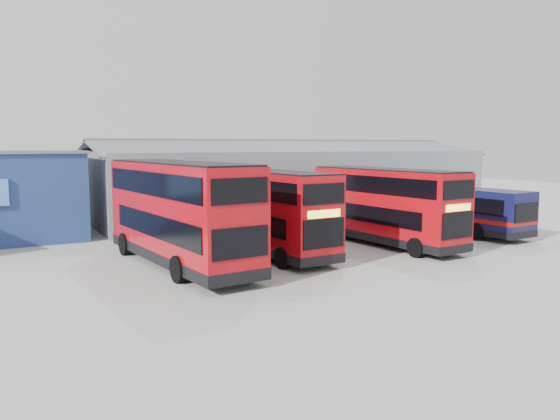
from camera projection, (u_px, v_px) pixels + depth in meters
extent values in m
plane|color=#9D9D98|center=(354.00, 279.00, 22.24)|extent=(120.00, 120.00, 0.00)
cube|color=gray|center=(288.00, 182.00, 43.20)|extent=(30.00, 12.00, 5.00)
cube|color=slate|center=(306.00, 148.00, 40.43)|extent=(30.50, 6.33, 1.29)
cube|color=slate|center=(271.00, 147.00, 45.32)|extent=(30.50, 6.33, 1.29)
cube|color=#B20A12|center=(179.00, 211.00, 24.37)|extent=(3.68, 11.27, 4.27)
cube|color=black|center=(180.00, 253.00, 24.59)|extent=(3.73, 11.31, 0.47)
cube|color=black|center=(210.00, 221.00, 24.82)|extent=(0.95, 9.34, 1.00)
cube|color=black|center=(154.00, 226.00, 23.34)|extent=(0.95, 9.34, 1.00)
cube|color=black|center=(206.00, 181.00, 24.95)|extent=(1.05, 10.39, 1.00)
cube|color=black|center=(149.00, 183.00, 23.48)|extent=(1.05, 10.39, 1.00)
cube|color=black|center=(137.00, 212.00, 29.02)|extent=(2.36, 0.28, 1.42)
cube|color=black|center=(136.00, 176.00, 28.80)|extent=(2.36, 0.28, 1.00)
cube|color=#E8FA34|center=(137.00, 194.00, 28.92)|extent=(1.89, 0.22, 0.37)
cube|color=black|center=(241.00, 243.00, 19.85)|extent=(2.31, 0.27, 1.16)
cube|color=black|center=(240.00, 191.00, 19.63)|extent=(2.31, 0.27, 0.95)
cube|color=black|center=(178.00, 163.00, 24.11)|extent=(3.51, 11.09, 0.11)
cylinder|color=black|center=(173.00, 239.00, 28.47)|extent=(0.44, 1.12, 1.10)
cylinder|color=black|center=(125.00, 244.00, 27.08)|extent=(0.44, 1.12, 1.10)
cylinder|color=black|center=(235.00, 262.00, 22.99)|extent=(0.44, 1.12, 1.10)
cylinder|color=black|center=(179.00, 269.00, 21.59)|extent=(0.44, 1.12, 1.10)
cube|color=#B20A12|center=(265.00, 209.00, 27.33)|extent=(2.96, 10.00, 3.81)
cube|color=black|center=(265.00, 243.00, 27.53)|extent=(3.00, 10.04, 0.42)
cube|color=black|center=(241.00, 219.00, 27.07)|extent=(0.56, 8.36, 0.89)
cube|color=black|center=(282.00, 216.00, 28.32)|extent=(0.56, 8.36, 0.89)
cube|color=black|center=(244.00, 187.00, 26.57)|extent=(0.62, 9.30, 0.89)
cube|color=black|center=(285.00, 186.00, 27.81)|extent=(0.62, 9.30, 0.89)
cube|color=black|center=(324.00, 234.00, 23.20)|extent=(2.12, 0.18, 1.27)
cube|color=black|center=(324.00, 194.00, 23.00)|extent=(2.12, 0.18, 0.89)
cube|color=#E8FA34|center=(324.00, 214.00, 23.10)|extent=(1.69, 0.14, 0.33)
cube|color=black|center=(222.00, 210.00, 31.58)|extent=(2.07, 0.17, 1.03)
cube|color=black|center=(222.00, 181.00, 31.38)|extent=(2.07, 0.17, 0.85)
cube|color=black|center=(265.00, 171.00, 27.10)|extent=(2.81, 9.85, 0.09)
cylinder|color=black|center=(282.00, 258.00, 24.04)|extent=(0.36, 1.00, 0.98)
cylinder|color=black|center=(324.00, 253.00, 25.22)|extent=(0.36, 1.00, 0.98)
cylinder|color=black|center=(224.00, 239.00, 29.05)|extent=(0.36, 1.00, 0.98)
cylinder|color=black|center=(260.00, 235.00, 30.23)|extent=(0.36, 1.00, 0.98)
cube|color=#B20A12|center=(385.00, 204.00, 29.72)|extent=(3.03, 9.96, 3.79)
cube|color=black|center=(384.00, 235.00, 29.93)|extent=(3.07, 10.00, 0.42)
cube|color=black|center=(364.00, 213.00, 29.46)|extent=(0.64, 8.30, 0.89)
cube|color=black|center=(396.00, 210.00, 30.72)|extent=(0.64, 8.30, 0.89)
cube|color=black|center=(369.00, 184.00, 28.96)|extent=(0.71, 9.24, 0.89)
cube|color=black|center=(401.00, 183.00, 30.22)|extent=(0.71, 9.24, 0.89)
cube|color=black|center=(458.00, 225.00, 25.65)|extent=(2.10, 0.20, 1.26)
cube|color=black|center=(459.00, 190.00, 25.45)|extent=(2.10, 0.20, 0.89)
cube|color=#E8FA34|center=(459.00, 208.00, 25.54)|extent=(1.68, 0.16, 0.33)
cube|color=black|center=(330.00, 206.00, 33.92)|extent=(2.06, 0.19, 1.03)
cube|color=black|center=(330.00, 179.00, 33.73)|extent=(2.06, 0.19, 0.84)
cube|color=black|center=(386.00, 169.00, 29.50)|extent=(2.88, 9.81, 0.09)
cylinder|color=black|center=(416.00, 248.00, 26.47)|extent=(0.37, 0.99, 0.97)
cylinder|color=black|center=(448.00, 243.00, 27.66)|extent=(0.37, 0.99, 0.97)
cylinder|color=black|center=(340.00, 232.00, 31.41)|extent=(0.37, 0.99, 0.97)
cylinder|color=black|center=(370.00, 228.00, 32.60)|extent=(0.37, 0.99, 0.97)
cube|color=#0E163F|center=(449.00, 207.00, 34.24)|extent=(3.32, 10.64, 2.52)
cube|color=black|center=(448.00, 224.00, 34.37)|extent=(3.37, 10.68, 0.38)
cube|color=#96120B|center=(449.00, 214.00, 34.30)|extent=(3.36, 10.67, 0.24)
cube|color=black|center=(466.00, 200.00, 34.62)|extent=(0.85, 8.72, 0.90)
cube|color=black|center=(440.00, 202.00, 33.30)|extent=(0.85, 8.72, 0.90)
cube|color=black|center=(389.00, 197.00, 38.58)|extent=(2.14, 0.24, 1.24)
cube|color=black|center=(527.00, 213.00, 29.87)|extent=(2.09, 0.24, 1.05)
cylinder|color=black|center=(416.00, 216.00, 38.07)|extent=(0.39, 1.01, 0.99)
cylinder|color=black|center=(393.00, 219.00, 36.82)|extent=(0.39, 1.01, 0.99)
cylinder|color=black|center=(501.00, 228.00, 32.55)|extent=(0.39, 1.01, 0.99)
cylinder|color=black|center=(477.00, 232.00, 31.30)|extent=(0.39, 1.01, 0.99)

